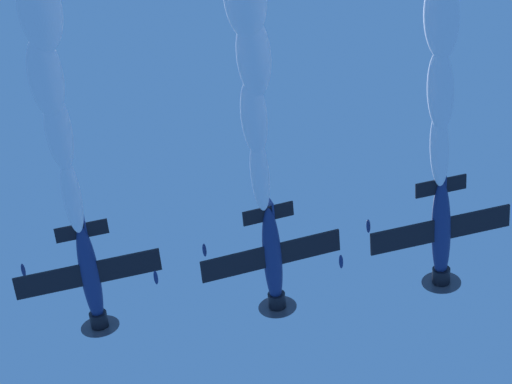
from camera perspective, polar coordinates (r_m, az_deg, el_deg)
airplane_lead at (r=67.37m, az=-9.40°, el=-4.91°), size 8.44×8.30×3.22m
airplane_left_wingman at (r=66.96m, az=0.96°, el=-3.93°), size 8.36×8.35×3.55m
airplane_right_wingman at (r=66.56m, az=10.51°, el=-2.41°), size 8.45×8.34×3.32m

